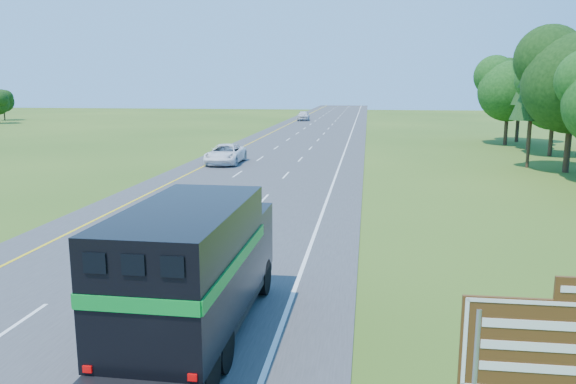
{
  "coord_description": "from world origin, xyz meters",
  "views": [
    {
      "loc": [
        7.73,
        -2.42,
        6.62
      ],
      "look_at": [
        4.16,
        22.71,
        1.74
      ],
      "focal_mm": 35.0,
      "sensor_mm": 36.0,
      "label": 1
    }
  ],
  "objects_px": {
    "exit_sign": "(533,354)",
    "white_suv": "(225,154)",
    "horse_truck": "(195,266)",
    "far_car": "(303,116)"
  },
  "relations": [
    {
      "from": "horse_truck",
      "to": "exit_sign",
      "type": "distance_m",
      "value": 8.41
    },
    {
      "from": "horse_truck",
      "to": "white_suv",
      "type": "distance_m",
      "value": 33.43
    },
    {
      "from": "exit_sign",
      "to": "white_suv",
      "type": "bearing_deg",
      "value": 110.77
    },
    {
      "from": "far_car",
      "to": "exit_sign",
      "type": "distance_m",
      "value": 96.79
    },
    {
      "from": "horse_truck",
      "to": "far_car",
      "type": "distance_m",
      "value": 91.35
    },
    {
      "from": "exit_sign",
      "to": "horse_truck",
      "type": "bearing_deg",
      "value": 145.81
    },
    {
      "from": "exit_sign",
      "to": "far_car",
      "type": "bearing_deg",
      "value": 98.09
    },
    {
      "from": "white_suv",
      "to": "exit_sign",
      "type": "bearing_deg",
      "value": -69.44
    },
    {
      "from": "horse_truck",
      "to": "white_suv",
      "type": "bearing_deg",
      "value": 103.5
    },
    {
      "from": "horse_truck",
      "to": "white_suv",
      "type": "relative_size",
      "value": 1.43
    }
  ]
}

